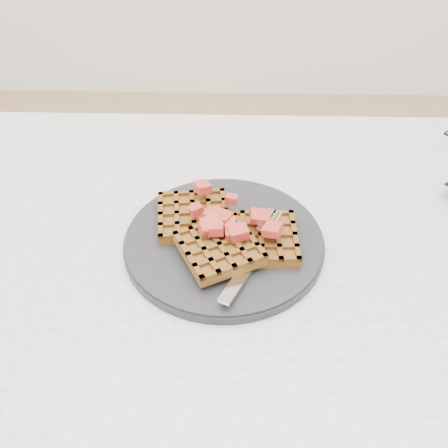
% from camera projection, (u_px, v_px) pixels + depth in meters
% --- Properties ---
extents(table, '(1.20, 0.80, 0.75)m').
position_uv_depth(table, '(304.00, 314.00, 0.75)').
color(table, silver).
rests_on(table, ground).
extents(plate, '(0.28, 0.28, 0.02)m').
position_uv_depth(plate, '(224.00, 241.00, 0.70)').
color(plate, black).
rests_on(plate, table).
extents(waffles, '(0.20, 0.19, 0.03)m').
position_uv_depth(waffles, '(224.00, 233.00, 0.68)').
color(waffles, brown).
rests_on(waffles, plate).
extents(strawberry_pile, '(0.15, 0.15, 0.02)m').
position_uv_depth(strawberry_pile, '(224.00, 216.00, 0.67)').
color(strawberry_pile, maroon).
rests_on(strawberry_pile, waffles).
extents(fork, '(0.10, 0.17, 0.02)m').
position_uv_depth(fork, '(255.00, 254.00, 0.66)').
color(fork, silver).
rests_on(fork, plate).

